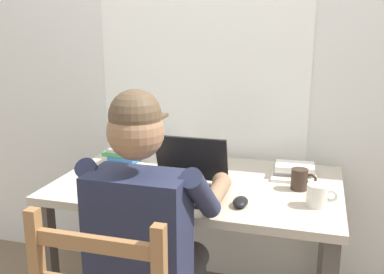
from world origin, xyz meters
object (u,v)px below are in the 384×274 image
(seated_person, at_px, (150,235))
(computer_mouse, at_px, (240,202))
(desk, at_px, (198,201))
(coffee_mug_dark, at_px, (300,179))
(laptop, at_px, (186,180))
(book_stack_side, at_px, (294,170))
(landscape_photo_print, at_px, (174,171))
(book_stack_main, at_px, (124,156))
(coffee_mug_white, at_px, (318,196))

(seated_person, bearing_deg, computer_mouse, 38.49)
(desk, relative_size, coffee_mug_dark, 11.64)
(laptop, distance_m, coffee_mug_dark, 0.50)
(book_stack_side, relative_size, landscape_photo_print, 1.51)
(computer_mouse, distance_m, book_stack_main, 0.77)
(coffee_mug_dark, bearing_deg, computer_mouse, -130.89)
(seated_person, distance_m, book_stack_main, 0.72)
(computer_mouse, relative_size, book_stack_main, 0.51)
(laptop, xyz_separation_m, computer_mouse, (0.26, -0.09, -0.04))
(book_stack_side, bearing_deg, desk, -155.81)
(laptop, distance_m, computer_mouse, 0.28)
(computer_mouse, bearing_deg, book_stack_main, 151.01)
(coffee_mug_dark, bearing_deg, coffee_mug_white, -65.67)
(coffee_mug_dark, xyz_separation_m, book_stack_side, (-0.04, 0.17, -0.02))
(book_stack_main, height_order, book_stack_side, book_stack_main)
(coffee_mug_white, bearing_deg, computer_mouse, -164.73)
(laptop, bearing_deg, computer_mouse, -20.10)
(desk, xyz_separation_m, seated_person, (-0.06, -0.47, 0.05))
(seated_person, xyz_separation_m, computer_mouse, (0.29, 0.23, 0.07))
(laptop, xyz_separation_m, book_stack_main, (-0.42, 0.28, -0.01))
(landscape_photo_print, bearing_deg, computer_mouse, -54.67)
(seated_person, distance_m, landscape_photo_print, 0.58)
(seated_person, height_order, coffee_mug_dark, seated_person)
(book_stack_main, relative_size, landscape_photo_print, 1.51)
(desk, bearing_deg, book_stack_side, 24.19)
(coffee_mug_white, xyz_separation_m, book_stack_side, (-0.11, 0.35, -0.02))
(computer_mouse, height_order, coffee_mug_white, coffee_mug_white)
(desk, height_order, computer_mouse, computer_mouse)
(book_stack_main, bearing_deg, computer_mouse, -28.99)
(laptop, bearing_deg, landscape_photo_print, 119.01)
(seated_person, relative_size, landscape_photo_print, 9.62)
(book_stack_main, bearing_deg, book_stack_side, 3.42)
(desk, relative_size, seated_person, 1.03)
(desk, xyz_separation_m, coffee_mug_dark, (0.46, 0.01, 0.15))
(computer_mouse, relative_size, landscape_photo_print, 0.77)
(book_stack_main, xyz_separation_m, landscape_photo_print, (0.28, -0.04, -0.04))
(laptop, distance_m, book_stack_side, 0.55)
(computer_mouse, bearing_deg, book_stack_side, 66.88)
(desk, xyz_separation_m, laptop, (-0.02, -0.14, 0.15))
(seated_person, distance_m, coffee_mug_white, 0.68)
(book_stack_main, relative_size, book_stack_side, 1.00)
(book_stack_main, bearing_deg, coffee_mug_dark, -7.87)
(laptop, bearing_deg, desk, 82.33)
(coffee_mug_white, relative_size, landscape_photo_print, 0.92)
(laptop, height_order, coffee_mug_white, laptop)
(computer_mouse, xyz_separation_m, coffee_mug_white, (0.29, 0.08, 0.03))
(book_stack_side, bearing_deg, book_stack_main, -176.58)
(computer_mouse, bearing_deg, landscape_photo_print, 139.33)
(coffee_mug_white, height_order, book_stack_side, coffee_mug_white)
(desk, distance_m, coffee_mug_dark, 0.48)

